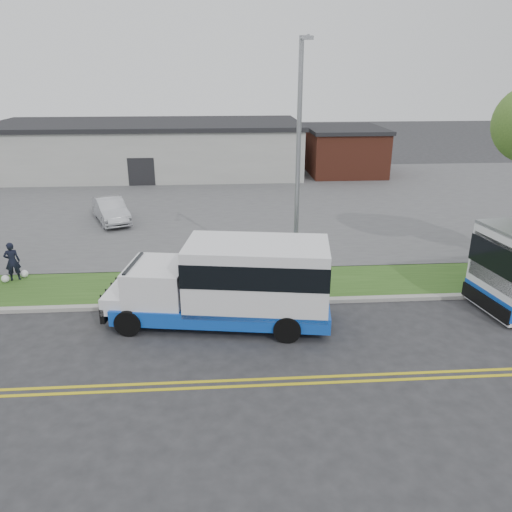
{
  "coord_description": "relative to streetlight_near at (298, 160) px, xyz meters",
  "views": [
    {
      "loc": [
        0.06,
        -16.15,
        8.51
      ],
      "look_at": [
        1.34,
        2.13,
        1.6
      ],
      "focal_mm": 35.0,
      "sensor_mm": 36.0,
      "label": 1
    }
  ],
  "objects": [
    {
      "name": "ground",
      "position": [
        -3.0,
        -2.73,
        -5.23
      ],
      "size": [
        140.0,
        140.0,
        0.0
      ],
      "primitive_type": "plane",
      "color": "#28282B",
      "rests_on": "ground"
    },
    {
      "name": "lane_line_north",
      "position": [
        -3.0,
        -6.58,
        -5.23
      ],
      "size": [
        70.0,
        0.12,
        0.01
      ],
      "primitive_type": "cube",
      "color": "gold",
      "rests_on": "ground"
    },
    {
      "name": "lane_line_south",
      "position": [
        -3.0,
        -6.88,
        -5.23
      ],
      "size": [
        70.0,
        0.12,
        0.01
      ],
      "primitive_type": "cube",
      "color": "gold",
      "rests_on": "ground"
    },
    {
      "name": "curb",
      "position": [
        -3.0,
        -1.63,
        -5.16
      ],
      "size": [
        80.0,
        0.3,
        0.15
      ],
      "primitive_type": "cube",
      "color": "#9E9B93",
      "rests_on": "ground"
    },
    {
      "name": "verge",
      "position": [
        -3.0,
        0.17,
        -5.18
      ],
      "size": [
        80.0,
        3.3,
        0.1
      ],
      "primitive_type": "cube",
      "color": "#2C4D19",
      "rests_on": "ground"
    },
    {
      "name": "parking_lot",
      "position": [
        -3.0,
        14.27,
        -5.18
      ],
      "size": [
        80.0,
        25.0,
        0.1
      ],
      "primitive_type": "cube",
      "color": "#4C4C4F",
      "rests_on": "ground"
    },
    {
      "name": "commercial_building",
      "position": [
        -9.0,
        24.27,
        -3.05
      ],
      "size": [
        25.4,
        10.4,
        4.35
      ],
      "color": "#9E9E99",
      "rests_on": "ground"
    },
    {
      "name": "brick_wing",
      "position": [
        7.5,
        23.27,
        -3.27
      ],
      "size": [
        6.3,
        7.3,
        3.9
      ],
      "color": "brown",
      "rests_on": "ground"
    },
    {
      "name": "streetlight_near",
      "position": [
        0.0,
        0.0,
        0.0
      ],
      "size": [
        0.35,
        1.53,
        9.5
      ],
      "color": "gray",
      "rests_on": "verge"
    },
    {
      "name": "shuttle_bus",
      "position": [
        -2.57,
        -3.03,
        -3.63
      ],
      "size": [
        8.12,
        3.67,
        3.01
      ],
      "rotation": [
        0.0,
        0.0,
        -0.15
      ],
      "color": "#1045B5",
      "rests_on": "ground"
    },
    {
      "name": "pedestrian",
      "position": [
        -11.78,
        1.24,
        -4.3
      ],
      "size": [
        0.7,
        0.56,
        1.67
      ],
      "primitive_type": "imported",
      "rotation": [
        0.0,
        0.0,
        3.44
      ],
      "color": "black",
      "rests_on": "verge"
    },
    {
      "name": "parked_car_a",
      "position": [
        -9.41,
        9.67,
        -4.43
      ],
      "size": [
        3.01,
        4.48,
        1.4
      ],
      "primitive_type": "imported",
      "rotation": [
        0.0,
        0.0,
        0.4
      ],
      "color": "#ACADB3",
      "rests_on": "parking_lot"
    },
    {
      "name": "grocery_bag_left",
      "position": [
        -12.08,
        0.99,
        -4.97
      ],
      "size": [
        0.32,
        0.32,
        0.32
      ],
      "primitive_type": "sphere",
      "color": "white",
      "rests_on": "verge"
    },
    {
      "name": "grocery_bag_right",
      "position": [
        -11.48,
        1.49,
        -4.97
      ],
      "size": [
        0.32,
        0.32,
        0.32
      ],
      "primitive_type": "sphere",
      "color": "white",
      "rests_on": "verge"
    }
  ]
}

